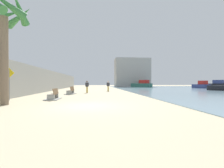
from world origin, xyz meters
TOP-DOWN VIEW (x-y plane):
  - ground_plane at (0.00, 18.00)m, footprint 120.00×120.00m
  - seawall at (-7.50, 18.00)m, footprint 0.80×64.00m
  - water_bay at (24.00, 18.00)m, footprint 36.00×68.00m
  - palm_tree at (-5.40, 1.06)m, footprint 3.34×3.54m
  - bench_near at (-3.08, 4.27)m, footprint 1.11×2.10m
  - bench_far at (-2.52, 10.67)m, footprint 1.31×2.20m
  - person_walking at (-0.57, 13.29)m, footprint 0.51×0.27m
  - person_standing at (2.81, 17.05)m, footprint 0.53×0.23m
  - boat_far_right at (15.47, 40.13)m, footprint 5.65×7.08m
  - boat_outer at (27.46, 28.21)m, footprint 2.81×4.37m
  - boat_mid_bay at (36.73, 34.73)m, footprint 4.60×7.05m
  - pedestrian_sign at (-6.63, 4.02)m, footprint 0.85×0.08m
  - harbor_building at (13.61, 46.00)m, footprint 12.00×6.00m

SIDE VIEW (x-z plane):
  - ground_plane at x=0.00m, z-range 0.00..0.00m
  - water_bay at x=24.00m, z-range 0.00..0.04m
  - bench_near at x=-3.08m, z-range -0.26..0.72m
  - bench_far at x=-2.52m, z-range -0.26..0.72m
  - boat_outer at x=27.46m, z-range -0.21..1.70m
  - boat_mid_bay at x=36.73m, z-range -0.25..1.95m
  - boat_far_right at x=15.47m, z-range -0.25..1.98m
  - person_standing at x=2.81m, z-range 0.15..1.86m
  - person_walking at x=-0.57m, z-range 0.15..1.90m
  - pedestrian_sign at x=-6.63m, z-range 0.33..3.07m
  - seawall at x=-7.50m, z-range 0.00..3.59m
  - harbor_building at x=13.61m, z-range 0.00..9.86m
  - palm_tree at x=-5.40m, z-range 1.81..9.15m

